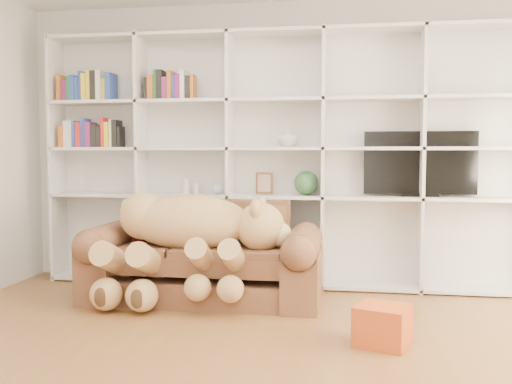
% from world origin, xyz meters
% --- Properties ---
extents(floor, '(5.00, 5.00, 0.00)m').
position_xyz_m(floor, '(0.00, 0.00, 0.00)').
color(floor, brown).
rests_on(floor, ground).
extents(wall_back, '(5.00, 0.02, 2.70)m').
position_xyz_m(wall_back, '(0.00, 2.50, 1.35)').
color(wall_back, white).
rests_on(wall_back, floor).
extents(bookshelf, '(4.43, 0.35, 2.40)m').
position_xyz_m(bookshelf, '(-0.24, 2.36, 1.31)').
color(bookshelf, silver).
rests_on(bookshelf, floor).
extents(sofa, '(1.99, 0.86, 0.84)m').
position_xyz_m(sofa, '(-0.55, 1.72, 0.32)').
color(sofa, brown).
rests_on(sofa, floor).
extents(teddy_bear, '(1.56, 0.84, 0.91)m').
position_xyz_m(teddy_bear, '(-0.65, 1.55, 0.59)').
color(teddy_bear, tan).
rests_on(teddy_bear, sofa).
extents(throw_pillow, '(0.36, 0.22, 0.36)m').
position_xyz_m(throw_pillow, '(-1.05, 1.86, 0.59)').
color(throw_pillow, '#5C0F19').
rests_on(throw_pillow, sofa).
extents(gift_box, '(0.41, 0.40, 0.26)m').
position_xyz_m(gift_box, '(0.90, 0.74, 0.13)').
color(gift_box, '#BE4A19').
rests_on(gift_box, floor).
extents(tv, '(1.00, 0.18, 0.59)m').
position_xyz_m(tv, '(1.31, 2.35, 1.16)').
color(tv, black).
rests_on(tv, bookshelf).
extents(picture_frame, '(0.16, 0.04, 0.20)m').
position_xyz_m(picture_frame, '(-0.11, 2.30, 0.98)').
color(picture_frame, brown).
rests_on(picture_frame, bookshelf).
extents(green_vase, '(0.23, 0.23, 0.23)m').
position_xyz_m(green_vase, '(0.28, 2.30, 0.98)').
color(green_vase, '#2B542F').
rests_on(green_vase, bookshelf).
extents(figurine_tall, '(0.09, 0.09, 0.15)m').
position_xyz_m(figurine_tall, '(-0.88, 2.30, 0.94)').
color(figurine_tall, beige).
rests_on(figurine_tall, bookshelf).
extents(figurine_short, '(0.08, 0.08, 0.10)m').
position_xyz_m(figurine_short, '(-0.78, 2.30, 0.92)').
color(figurine_short, beige).
rests_on(figurine_short, bookshelf).
extents(snow_globe, '(0.10, 0.10, 0.10)m').
position_xyz_m(snow_globe, '(-0.56, 2.30, 0.92)').
color(snow_globe, silver).
rests_on(snow_globe, bookshelf).
extents(shelf_vase, '(0.23, 0.23, 0.19)m').
position_xyz_m(shelf_vase, '(0.11, 2.30, 1.41)').
color(shelf_vase, beige).
rests_on(shelf_vase, bookshelf).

